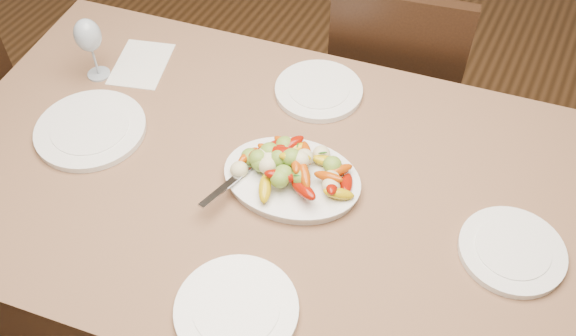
# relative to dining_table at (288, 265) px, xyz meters

# --- Properties ---
(dining_table) EXTENTS (1.96, 1.27, 0.76)m
(dining_table) POSITION_rel_dining_table_xyz_m (0.00, 0.00, 0.00)
(dining_table) COLOR brown
(dining_table) RESTS_ON ground
(chair_far) EXTENTS (0.49, 0.49, 0.95)m
(chair_far) POSITION_rel_dining_table_xyz_m (0.02, 0.81, 0.10)
(chair_far) COLOR black
(chair_far) RESTS_ON ground
(serving_platter) EXTENTS (0.36, 0.29, 0.02)m
(serving_platter) POSITION_rel_dining_table_xyz_m (0.01, 0.01, 0.39)
(serving_platter) COLOR white
(serving_platter) RESTS_ON dining_table
(roasted_vegetables) EXTENTS (0.30, 0.22, 0.09)m
(roasted_vegetables) POSITION_rel_dining_table_xyz_m (0.01, 0.01, 0.45)
(roasted_vegetables) COLOR #7E0D02
(roasted_vegetables) RESTS_ON serving_platter
(serving_spoon) EXTENTS (0.29, 0.11, 0.03)m
(serving_spoon) POSITION_rel_dining_table_xyz_m (-0.05, -0.04, 0.43)
(serving_spoon) COLOR #9EA0A8
(serving_spoon) RESTS_ON serving_platter
(plate_left) EXTENTS (0.30, 0.30, 0.02)m
(plate_left) POSITION_rel_dining_table_xyz_m (-0.56, -0.08, 0.39)
(plate_left) COLOR white
(plate_left) RESTS_ON dining_table
(plate_right) EXTENTS (0.24, 0.24, 0.02)m
(plate_right) POSITION_rel_dining_table_xyz_m (0.55, 0.05, 0.39)
(plate_right) COLOR white
(plate_right) RESTS_ON dining_table
(plate_far) EXTENTS (0.25, 0.25, 0.02)m
(plate_far) POSITION_rel_dining_table_xyz_m (-0.07, 0.34, 0.39)
(plate_far) COLOR white
(plate_far) RESTS_ON dining_table
(plate_near) EXTENTS (0.27, 0.27, 0.02)m
(plate_near) POSITION_rel_dining_table_xyz_m (0.06, -0.37, 0.39)
(plate_near) COLOR white
(plate_near) RESTS_ON dining_table
(wine_glass) EXTENTS (0.08, 0.08, 0.20)m
(wine_glass) POSITION_rel_dining_table_xyz_m (-0.68, 0.12, 0.48)
(wine_glass) COLOR #8C99A5
(wine_glass) RESTS_ON dining_table
(menu_card) EXTENTS (0.20, 0.24, 0.00)m
(menu_card) POSITION_rel_dining_table_xyz_m (-0.60, 0.22, 0.38)
(menu_card) COLOR silver
(menu_card) RESTS_ON dining_table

